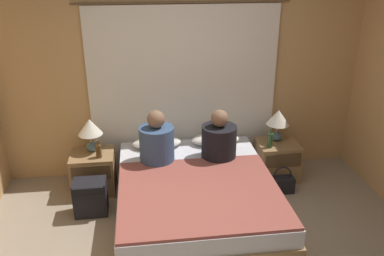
# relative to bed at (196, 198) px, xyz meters

# --- Properties ---
(wall_back) EXTENTS (4.54, 0.06, 2.50)m
(wall_back) POSITION_rel_bed_xyz_m (0.00, 1.13, 1.02)
(wall_back) COLOR tan
(wall_back) RESTS_ON ground_plane
(curtain_panel) EXTENTS (2.49, 0.02, 2.14)m
(curtain_panel) POSITION_rel_bed_xyz_m (0.00, 1.07, 0.84)
(curtain_panel) COLOR white
(curtain_panel) RESTS_ON ground_plane
(bed) EXTENTS (1.64, 2.03, 0.47)m
(bed) POSITION_rel_bed_xyz_m (0.00, 0.00, 0.00)
(bed) COLOR #99754C
(bed) RESTS_ON ground_plane
(nightstand_left) EXTENTS (0.50, 0.46, 0.48)m
(nightstand_left) POSITION_rel_bed_xyz_m (-1.13, 0.70, 0.01)
(nightstand_left) COLOR #937047
(nightstand_left) RESTS_ON ground_plane
(nightstand_right) EXTENTS (0.50, 0.46, 0.48)m
(nightstand_right) POSITION_rel_bed_xyz_m (1.13, 0.70, 0.01)
(nightstand_right) COLOR #937047
(nightstand_right) RESTS_ON ground_plane
(lamp_left) EXTENTS (0.28, 0.28, 0.40)m
(lamp_left) POSITION_rel_bed_xyz_m (-1.13, 0.79, 0.53)
(lamp_left) COLOR slate
(lamp_left) RESTS_ON nightstand_left
(lamp_right) EXTENTS (0.28, 0.28, 0.40)m
(lamp_right) POSITION_rel_bed_xyz_m (1.13, 0.79, 0.53)
(lamp_right) COLOR slate
(lamp_right) RESTS_ON nightstand_right
(pillow_left) EXTENTS (0.59, 0.31, 0.12)m
(pillow_left) POSITION_rel_bed_xyz_m (-0.36, 0.82, 0.30)
(pillow_left) COLOR silver
(pillow_left) RESTS_ON bed
(pillow_right) EXTENTS (0.59, 0.31, 0.12)m
(pillow_right) POSITION_rel_bed_xyz_m (0.36, 0.82, 0.30)
(pillow_right) COLOR silver
(pillow_right) RESTS_ON bed
(blanket_on_bed) EXTENTS (1.58, 1.39, 0.03)m
(blanket_on_bed) POSITION_rel_bed_xyz_m (0.00, -0.29, 0.25)
(blanket_on_bed) COLOR #994C42
(blanket_on_bed) RESTS_ON bed
(person_left_in_bed) EXTENTS (0.39, 0.39, 0.62)m
(person_left_in_bed) POSITION_rel_bed_xyz_m (-0.38, 0.44, 0.48)
(person_left_in_bed) COLOR #38517A
(person_left_in_bed) RESTS_ON bed
(person_right_in_bed) EXTENTS (0.40, 0.40, 0.59)m
(person_right_in_bed) POSITION_rel_bed_xyz_m (0.33, 0.44, 0.46)
(person_right_in_bed) COLOR black
(person_right_in_bed) RESTS_ON bed
(beer_bottle_on_left_stand) EXTENTS (0.07, 0.07, 0.21)m
(beer_bottle_on_left_stand) POSITION_rel_bed_xyz_m (-1.04, 0.61, 0.33)
(beer_bottle_on_left_stand) COLOR #513819
(beer_bottle_on_left_stand) RESTS_ON nightstand_left
(beer_bottle_on_right_stand) EXTENTS (0.06, 0.06, 0.24)m
(beer_bottle_on_right_stand) POSITION_rel_bed_xyz_m (0.99, 0.61, 0.35)
(beer_bottle_on_right_stand) COLOR #2D4C28
(beer_bottle_on_right_stand) RESTS_ON nightstand_right
(backpack_on_floor) EXTENTS (0.35, 0.28, 0.40)m
(backpack_on_floor) POSITION_rel_bed_xyz_m (-1.12, 0.21, -0.01)
(backpack_on_floor) COLOR black
(backpack_on_floor) RESTS_ON ground_plane
(handbag_on_floor) EXTENTS (0.29, 0.14, 0.34)m
(handbag_on_floor) POSITION_rel_bed_xyz_m (1.08, 0.35, -0.12)
(handbag_on_floor) COLOR black
(handbag_on_floor) RESTS_ON ground_plane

